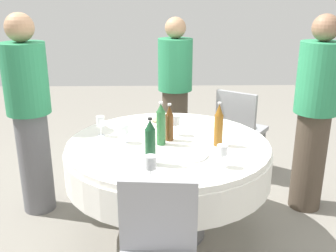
% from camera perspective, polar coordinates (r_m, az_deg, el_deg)
% --- Properties ---
extents(ground_plane, '(10.00, 10.00, 0.00)m').
position_cam_1_polar(ground_plane, '(3.12, 0.00, -15.10)').
color(ground_plane, gray).
extents(dining_table, '(1.46, 1.46, 0.74)m').
position_cam_1_polar(dining_table, '(2.84, 0.00, -5.10)').
color(dining_table, white).
rests_on(dining_table, ground_plane).
extents(bottle_dark_green_far, '(0.07, 0.07, 0.30)m').
position_cam_1_polar(bottle_dark_green_far, '(2.38, -2.58, -2.47)').
color(bottle_dark_green_far, '#194728').
rests_on(bottle_dark_green_far, dining_table).
extents(bottle_amber_west, '(0.06, 0.06, 0.31)m').
position_cam_1_polar(bottle_amber_west, '(2.70, 7.36, 0.07)').
color(bottle_amber_west, '#8C5619').
rests_on(bottle_amber_west, dining_table).
extents(bottle_brown_north, '(0.06, 0.06, 0.27)m').
position_cam_1_polar(bottle_brown_north, '(2.77, 0.21, 0.38)').
color(bottle_brown_north, '#593314').
rests_on(bottle_brown_north, dining_table).
extents(bottle_green_right, '(0.06, 0.06, 0.31)m').
position_cam_1_polar(bottle_green_right, '(2.69, -1.03, 0.20)').
color(bottle_green_right, '#2D6B38').
rests_on(bottle_green_right, dining_table).
extents(wine_glass_right, '(0.07, 0.07, 0.14)m').
position_cam_1_polar(wine_glass_right, '(2.38, 7.88, -3.61)').
color(wine_glass_right, white).
rests_on(wine_glass_right, dining_table).
extents(wine_glass_rear, '(0.06, 0.06, 0.15)m').
position_cam_1_polar(wine_glass_rear, '(2.91, -9.79, 0.51)').
color(wine_glass_rear, white).
rests_on(wine_glass_rear, dining_table).
extents(wine_glass_inner, '(0.07, 0.07, 0.16)m').
position_cam_1_polar(wine_glass_inner, '(2.15, -2.54, -5.51)').
color(wine_glass_inner, white).
rests_on(wine_glass_inner, dining_table).
extents(wine_glass_front, '(0.08, 0.08, 0.13)m').
position_cam_1_polar(wine_glass_front, '(2.76, -6.48, -0.59)').
color(wine_glass_front, white).
rests_on(wine_glass_front, dining_table).
extents(wine_glass_outer, '(0.07, 0.07, 0.15)m').
position_cam_1_polar(wine_glass_outer, '(2.88, 1.14, 0.76)').
color(wine_glass_outer, white).
rests_on(wine_glass_outer, dining_table).
extents(plate_outer, '(0.23, 0.23, 0.02)m').
position_cam_1_polar(plate_outer, '(2.55, 3.21, -4.21)').
color(plate_outer, white).
rests_on(plate_outer, dining_table).
extents(plate_left, '(0.22, 0.22, 0.04)m').
position_cam_1_polar(plate_left, '(3.18, -1.65, 0.63)').
color(plate_left, white).
rests_on(plate_left, dining_table).
extents(spoon_west, '(0.18, 0.04, 0.00)m').
position_cam_1_polar(spoon_west, '(2.63, -3.60, -3.57)').
color(spoon_west, silver).
rests_on(spoon_west, dining_table).
extents(fork_north, '(0.18, 0.02, 0.00)m').
position_cam_1_polar(fork_north, '(2.40, -7.83, -5.99)').
color(fork_north, silver).
rests_on(fork_north, dining_table).
extents(person_far, '(0.34, 0.34, 1.60)m').
position_cam_1_polar(person_far, '(3.34, 20.56, 1.80)').
color(person_far, '#4C3F33').
rests_on(person_far, ground_plane).
extents(person_west, '(0.34, 0.34, 1.61)m').
position_cam_1_polar(person_west, '(3.27, -19.46, 1.77)').
color(person_west, slate).
rests_on(person_west, ground_plane).
extents(person_right, '(0.34, 0.34, 1.53)m').
position_cam_1_polar(person_right, '(3.97, 1.04, 5.00)').
color(person_right, '#4C3F33').
rests_on(person_right, ground_plane).
extents(chair_inner, '(0.56, 0.56, 0.87)m').
position_cam_1_polar(chair_inner, '(3.88, 10.30, 0.09)').
color(chair_inner, '#99999E').
rests_on(chair_inner, ground_plane).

